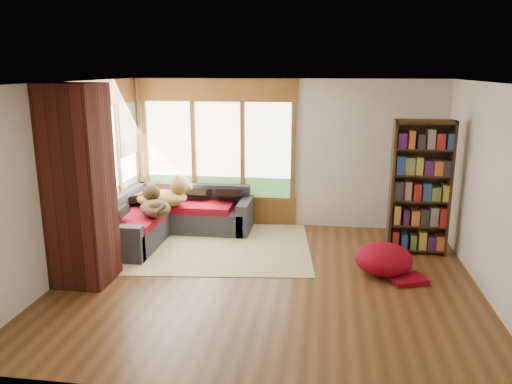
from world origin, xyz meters
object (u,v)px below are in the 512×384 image
(sectional_sofa, at_px, (166,216))
(area_rug, at_px, (212,247))
(pouf, at_px, (384,258))
(dog_brindle, at_px, (154,200))
(brick_chimney, at_px, (79,186))
(dog_tan, at_px, (166,190))
(bookshelf, at_px, (420,188))

(sectional_sofa, bearing_deg, area_rug, -31.69)
(pouf, xyz_separation_m, dog_brindle, (-3.51, 0.68, 0.52))
(sectional_sofa, relative_size, area_rug, 0.71)
(brick_chimney, distance_m, dog_tan, 2.10)
(pouf, bearing_deg, sectional_sofa, 160.43)
(dog_brindle, bearing_deg, sectional_sofa, -30.98)
(area_rug, distance_m, bookshelf, 3.34)
(brick_chimney, bearing_deg, dog_brindle, 73.08)
(area_rug, bearing_deg, brick_chimney, -132.53)
(pouf, bearing_deg, brick_chimney, -168.60)
(brick_chimney, relative_size, sectional_sofa, 1.18)
(pouf, bearing_deg, bookshelf, 57.68)
(brick_chimney, distance_m, sectional_sofa, 2.32)
(dog_tan, height_order, dog_brindle, dog_tan)
(brick_chimney, bearing_deg, pouf, 11.40)
(brick_chimney, bearing_deg, area_rug, 47.47)
(brick_chimney, xyz_separation_m, dog_tan, (0.49, 1.97, -0.52))
(sectional_sofa, distance_m, area_rug, 1.12)
(bookshelf, height_order, dog_brindle, bookshelf)
(bookshelf, bearing_deg, sectional_sofa, 175.36)
(brick_chimney, height_order, sectional_sofa, brick_chimney)
(brick_chimney, relative_size, bookshelf, 1.27)
(sectional_sofa, distance_m, dog_tan, 0.49)
(brick_chimney, xyz_separation_m, bookshelf, (4.54, 1.72, -0.28))
(area_rug, bearing_deg, pouf, -14.82)
(sectional_sofa, xyz_separation_m, bookshelf, (4.09, -0.33, 0.72))
(brick_chimney, height_order, dog_tan, brick_chimney)
(area_rug, height_order, pouf, pouf)
(dog_brindle, bearing_deg, dog_tan, -35.73)
(brick_chimney, xyz_separation_m, dog_brindle, (0.45, 1.48, -0.56))
(sectional_sofa, bearing_deg, dog_tan, -61.84)
(sectional_sofa, bearing_deg, bookshelf, -4.82)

